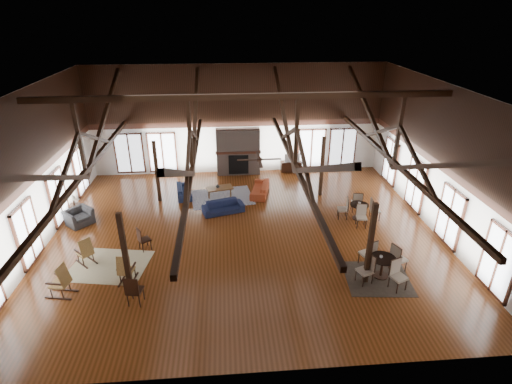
{
  "coord_description": "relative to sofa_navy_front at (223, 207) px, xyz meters",
  "views": [
    {
      "loc": [
        -0.7,
        -14.42,
        8.77
      ],
      "look_at": [
        0.54,
        1.0,
        1.46
      ],
      "focal_mm": 28.0,
      "sensor_mm": 36.0,
      "label": 1
    }
  ],
  "objects": [
    {
      "name": "ceiling",
      "position": [
        0.9,
        -2.01,
        5.72
      ],
      "size": [
        16.0,
        14.0,
        0.02
      ],
      "primitive_type": "cube",
      "color": "black",
      "rests_on": "wall_back"
    },
    {
      "name": "rocking_chair_b",
      "position": [
        -3.37,
        -4.88,
        0.23
      ],
      "size": [
        0.57,
        0.9,
        1.08
      ],
      "rotation": [
        0.0,
        0.0,
        -0.16
      ],
      "color": "#A2783D",
      "rests_on": "floor"
    },
    {
      "name": "armchair",
      "position": [
        -6.3,
        -0.57,
        0.07
      ],
      "size": [
        1.39,
        1.4,
        0.69
      ],
      "primitive_type": "imported",
      "rotation": [
        0.0,
        0.0,
        0.83
      ],
      "color": "#28282A",
      "rests_on": "floor"
    },
    {
      "name": "sofa_navy_left",
      "position": [
        -1.95,
        1.98,
        -0.02
      ],
      "size": [
        1.82,
        0.91,
        0.51
      ],
      "primitive_type": "imported",
      "rotation": [
        0.0,
        0.0,
        1.71
      ],
      "color": "#151E3B",
      "rests_on": "floor"
    },
    {
      "name": "television",
      "position": [
        3.96,
        4.74,
        0.57
      ],
      "size": [
        0.89,
        0.2,
        0.51
      ],
      "primitive_type": "imported",
      "rotation": [
        0.0,
        0.0,
        0.09
      ],
      "color": "#B2B2B2",
      "rests_on": "tv_console"
    },
    {
      "name": "tv_console",
      "position": [
        3.94,
        4.74,
        0.02
      ],
      "size": [
        1.18,
        0.44,
        0.59
      ],
      "primitive_type": "cube",
      "color": "black",
      "rests_on": "floor"
    },
    {
      "name": "wall_left",
      "position": [
        -7.1,
        -2.01,
        2.72
      ],
      "size": [
        0.02,
        14.0,
        6.0
      ],
      "primitive_type": "cube",
      "color": "white",
      "rests_on": "floor"
    },
    {
      "name": "rocking_chair_c",
      "position": [
        -5.3,
        -5.42,
        0.28
      ],
      "size": [
        0.99,
        0.65,
        1.18
      ],
      "rotation": [
        0.0,
        0.0,
        1.38
      ],
      "color": "#A2783D",
      "rests_on": "floor"
    },
    {
      "name": "cup_far",
      "position": [
        6.04,
        -1.07,
        0.49
      ],
      "size": [
        0.16,
        0.16,
        0.1
      ],
      "primitive_type": "imported",
      "rotation": [
        0.0,
        0.0,
        -0.4
      ],
      "color": "#B2B2B2",
      "rests_on": "cafe_table_far"
    },
    {
      "name": "cafe_table_far",
      "position": [
        6.05,
        -1.09,
        0.22
      ],
      "size": [
        1.93,
        1.93,
        0.99
      ],
      "rotation": [
        0.0,
        0.0,
        -0.16
      ],
      "color": "black",
      "rests_on": "floor"
    },
    {
      "name": "wall_front",
      "position": [
        0.9,
        -9.01,
        2.72
      ],
      "size": [
        16.0,
        0.02,
        6.0
      ],
      "primitive_type": "cube",
      "color": "white",
      "rests_on": "floor"
    },
    {
      "name": "coffee_table",
      "position": [
        -0.16,
        1.71,
        0.16
      ],
      "size": [
        1.4,
        0.93,
        0.49
      ],
      "rotation": [
        0.0,
        0.0,
        0.24
      ],
      "color": "brown",
      "rests_on": "floor"
    },
    {
      "name": "rug_dark",
      "position": [
        5.39,
        -5.4,
        -0.27
      ],
      "size": [
        2.38,
        2.2,
        0.01
      ],
      "primitive_type": "cube",
      "rotation": [
        0.0,
        0.0,
        -0.09
      ],
      "color": "black",
      "rests_on": "floor"
    },
    {
      "name": "fireplace",
      "position": [
        0.9,
        4.66,
        1.01
      ],
      "size": [
        2.5,
        0.69,
        2.6
      ],
      "color": "#756359",
      "rests_on": "floor"
    },
    {
      "name": "sofa_orange",
      "position": [
        1.87,
        1.86,
        0.01
      ],
      "size": [
        2.09,
        1.18,
        0.58
      ],
      "primitive_type": "imported",
      "rotation": [
        0.0,
        0.0,
        -1.79
      ],
      "color": "#93381C",
      "rests_on": "floor"
    },
    {
      "name": "vase",
      "position": [
        -0.26,
        1.69,
        0.31
      ],
      "size": [
        0.24,
        0.24,
        0.19
      ],
      "primitive_type": "imported",
      "rotation": [
        0.0,
        0.0,
        0.37
      ],
      "color": "#B2B2B2",
      "rests_on": "coffee_table"
    },
    {
      "name": "sofa_navy_front",
      "position": [
        0.0,
        0.0,
        0.0
      ],
      "size": [
        2.02,
        1.24,
        0.55
      ],
      "primitive_type": "imported",
      "rotation": [
        0.0,
        0.0,
        0.28
      ],
      "color": "#141A38",
      "rests_on": "floor"
    },
    {
      "name": "cafe_table_near",
      "position": [
        5.55,
        -5.27,
        0.26
      ],
      "size": [
        2.09,
        2.09,
        1.08
      ],
      "rotation": [
        0.0,
        0.0,
        0.39
      ],
      "color": "black",
      "rests_on": "floor"
    },
    {
      "name": "rug_tan",
      "position": [
        -4.23,
        -3.86,
        -0.27
      ],
      "size": [
        3.07,
        2.58,
        0.01
      ],
      "primitive_type": "cube",
      "rotation": [
        0.0,
        0.0,
        -0.17
      ],
      "color": "tan",
      "rests_on": "floor"
    },
    {
      "name": "side_table_lamp",
      "position": [
        -6.7,
        0.22,
        0.14
      ],
      "size": [
        0.42,
        0.42,
        1.09
      ],
      "color": "black",
      "rests_on": "floor"
    },
    {
      "name": "rug_navy",
      "position": [
        -0.06,
        1.59,
        -0.27
      ],
      "size": [
        3.26,
        2.62,
        0.01
      ],
      "primitive_type": "cube",
      "rotation": [
        0.0,
        0.0,
        0.13
      ],
      "color": "#171E42",
      "rests_on": "floor"
    },
    {
      "name": "side_chair_b",
      "position": [
        -2.86,
        -6.11,
        0.37
      ],
      "size": [
        0.54,
        0.54,
        1.1
      ],
      "rotation": [
        0.0,
        0.0,
        -0.17
      ],
      "color": "black",
      "rests_on": "floor"
    },
    {
      "name": "cup_near",
      "position": [
        5.46,
        -5.26,
        0.55
      ],
      "size": [
        0.12,
        0.12,
        0.09
      ],
      "primitive_type": "imported",
      "rotation": [
        0.0,
        0.0,
        0.06
      ],
      "color": "#B2B2B2",
      "rests_on": "cafe_table_near"
    },
    {
      "name": "post_grid",
      "position": [
        0.9,
        -2.01,
        1.25
      ],
      "size": [
        8.16,
        7.16,
        3.05
      ],
      "color": "black",
      "rests_on": "floor"
    },
    {
      "name": "floor",
      "position": [
        0.9,
        -2.01,
        -0.28
      ],
      "size": [
        16.0,
        16.0,
        0.0
      ],
      "primitive_type": "plane",
      "color": "brown",
      "rests_on": "ground"
    },
    {
      "name": "roof_truss",
      "position": [
        0.9,
        -2.01,
        3.75
      ],
      "size": [
        15.6,
        14.07,
        3.14
      ],
      "color": "black",
      "rests_on": "wall_back"
    },
    {
      "name": "wall_right",
      "position": [
        8.9,
        -2.01,
        2.72
      ],
      "size": [
        0.02,
        14.0,
        6.0
      ],
      "primitive_type": "cube",
      "color": "white",
      "rests_on": "floor"
    },
    {
      "name": "wall_back",
      "position": [
        0.9,
        4.99,
        2.72
      ],
      "size": [
        16.0,
        0.02,
        6.0
      ],
      "primitive_type": "cube",
      "color": "white",
      "rests_on": "floor"
    },
    {
      "name": "ceiling_fan",
      "position": [
        1.4,
        -3.01,
        3.46
      ],
      "size": [
        1.6,
        1.6,
        0.75
      ],
      "color": "black",
      "rests_on": "roof_truss"
    },
    {
      "name": "rocking_chair_a",
      "position": [
        -5.07,
        -3.65,
        0.23
      ],
      "size": [
        0.9,
        0.9,
        1.07
      ],
      "rotation": [
        0.0,
        0.0,
        0.79
      ],
      "color": "#A2783D",
      "rests_on": "floor"
    },
    {
      "name": "side_chair_a",
      "position": [
        -3.16,
        -2.9,
        0.29
      ],
      "size": [
        0.57,
        0.57,
        0.98
      ],
      "rotation": [
        0.0,
        0.0,
        -1.0
      ],
      "color": "black",
      "rests_on": "floor"
    }
  ]
}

